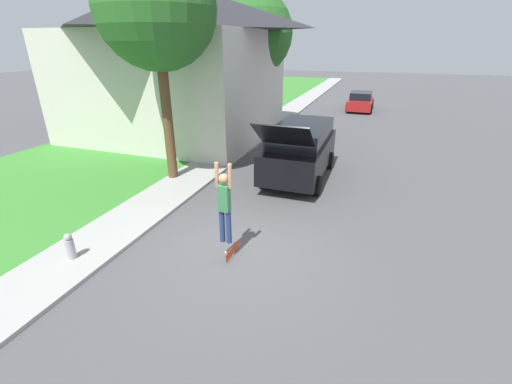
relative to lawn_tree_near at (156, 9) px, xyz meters
name	(u,v)px	position (x,y,z in m)	size (l,w,h in m)	color
ground_plane	(240,246)	(4.25, -3.59, -5.85)	(120.00, 120.00, 0.00)	#49494C
lawn	(134,151)	(-3.75, 2.41, -5.81)	(10.00, 80.00, 0.08)	#387F2D
sidewalk	(216,161)	(0.65, 2.41, -5.80)	(1.80, 80.00, 0.10)	#9E9E99
house	(172,60)	(-3.44, 6.05, -1.83)	(10.61, 9.31, 7.62)	beige
lawn_tree_near	(156,9)	(0.00, 0.00, 0.00)	(3.93, 3.93, 7.77)	brown
lawn_tree_far	(250,33)	(-0.12, 8.91, -0.54)	(4.67, 4.67, 7.59)	brown
suv_parked	(300,149)	(4.53, 1.83, -4.71)	(2.18, 5.42, 2.69)	black
car_down_street	(360,101)	(5.71, 17.70, -5.20)	(1.91, 4.07, 1.38)	maroon
skateboarder	(224,203)	(4.10, -4.13, -4.38)	(0.41, 0.23, 2.01)	navy
skateboard	(232,251)	(4.24, -4.08, -5.68)	(0.11, 0.78, 0.24)	#B73D23
fire_hydrant	(70,246)	(0.69, -5.56, -5.43)	(0.20, 0.20, 0.67)	#99999E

